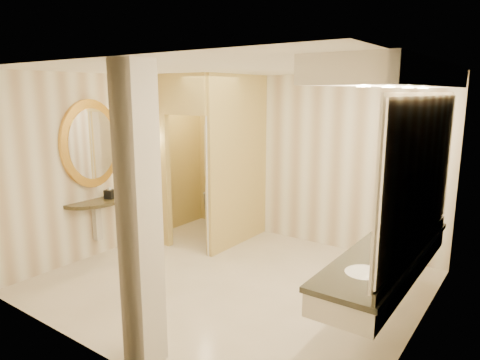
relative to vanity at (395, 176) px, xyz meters
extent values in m
plane|color=silver|center=(-1.98, -0.01, -1.63)|extent=(4.50, 4.50, 0.00)
plane|color=white|center=(-1.98, -0.01, 1.07)|extent=(4.50, 4.50, 0.00)
cube|color=white|center=(-1.98, 1.99, -0.28)|extent=(4.50, 0.02, 2.70)
cube|color=white|center=(-1.98, -2.01, -0.28)|extent=(4.50, 0.02, 2.70)
cube|color=white|center=(-4.23, -0.01, -0.28)|extent=(0.02, 4.00, 2.70)
cube|color=white|center=(0.27, -0.01, -0.28)|extent=(0.02, 4.00, 2.70)
cube|color=#EFDA7D|center=(-2.78, 1.24, -0.28)|extent=(0.10, 1.50, 2.70)
cube|color=#EFDA7D|center=(-3.90, 0.49, -0.28)|extent=(0.65, 0.10, 2.70)
cube|color=#EFDA7D|center=(-3.18, 0.49, 0.77)|extent=(0.80, 0.10, 0.60)
cube|color=beige|center=(-3.03, 0.80, -0.58)|extent=(0.55, 0.65, 2.10)
cylinder|color=#C1853D|center=(-3.90, 0.42, -0.08)|extent=(0.03, 0.03, 0.30)
cone|color=beige|center=(-3.90, 0.42, 0.12)|extent=(0.14, 0.14, 0.14)
cube|color=beige|center=(-0.03, 0.00, -0.90)|extent=(0.60, 2.51, 0.24)
cube|color=black|center=(-0.03, 0.00, -0.78)|extent=(0.64, 2.55, 0.05)
cube|color=black|center=(0.25, 0.00, -0.71)|extent=(0.03, 2.51, 0.10)
ellipsoid|color=white|center=(-0.03, -0.68, -0.80)|extent=(0.40, 0.44, 0.15)
cylinder|color=#C1853D|center=(0.17, -0.68, -0.67)|extent=(0.03, 0.03, 0.22)
ellipsoid|color=white|center=(-0.03, 0.68, -0.80)|extent=(0.40, 0.44, 0.15)
cylinder|color=#C1853D|center=(0.17, 0.68, -0.67)|extent=(0.03, 0.03, 0.22)
cube|color=white|center=(0.25, 0.00, 0.07)|extent=(0.03, 2.51, 1.40)
cube|color=beige|center=(-0.03, 0.00, 0.96)|extent=(0.75, 2.71, 0.22)
cylinder|color=black|center=(-4.21, -0.44, -0.78)|extent=(0.98, 0.98, 0.05)
cube|color=beige|center=(-4.17, -0.44, -1.08)|extent=(0.10, 0.10, 0.60)
cylinder|color=gold|center=(-4.19, -0.44, 0.07)|extent=(0.07, 0.98, 0.98)
cylinder|color=white|center=(-4.15, -0.44, 0.07)|extent=(0.02, 0.78, 0.78)
cube|color=beige|center=(-1.63, -1.81, -0.28)|extent=(0.28, 0.28, 2.70)
cube|color=black|center=(-4.05, -0.28, -0.69)|extent=(0.16, 0.16, 0.13)
imported|color=white|center=(-3.48, 1.74, -1.26)|extent=(0.54, 0.79, 0.74)
imported|color=beige|center=(-0.08, 0.10, -0.68)|extent=(0.08, 0.08, 0.14)
imported|color=silver|center=(-0.05, -0.26, -0.70)|extent=(0.10, 0.10, 0.11)
imported|color=#C6B28C|center=(-0.04, 0.36, -0.64)|extent=(0.10, 0.10, 0.23)
camera|label=1|loc=(1.14, -4.19, 0.80)|focal=32.00mm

